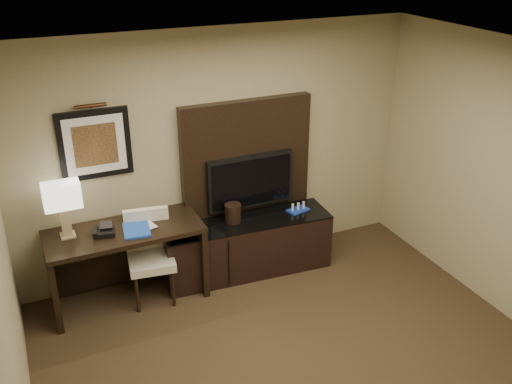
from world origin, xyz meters
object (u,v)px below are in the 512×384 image
ice_bucket (233,213)px  minibar_tray (298,207)px  table_lamp (64,209)px  credenza (247,246)px  desk_chair (151,260)px  desk_phone (104,230)px  desk (128,265)px  tv (250,181)px

ice_bucket → minibar_tray: (0.77, -0.07, -0.06)m
table_lamp → minibar_tray: size_ratio=2.44×
credenza → desk_chair: bearing=-170.8°
desk_phone → ice_bucket: bearing=13.6°
desk_phone → minibar_tray: (2.16, -0.00, -0.19)m
credenza → desk_chair: size_ratio=1.97×
desk → minibar_tray: (1.97, -0.03, 0.28)m
table_lamp → desk_phone: table_lamp is taller
credenza → desk_chair: (-1.11, -0.11, 0.15)m
table_lamp → minibar_tray: table_lamp is taller
desk → table_lamp: table_lamp is taller
table_lamp → ice_bucket: size_ratio=2.90×
desk → minibar_tray: size_ratio=6.41×
desk_phone → ice_bucket: desk_phone is taller
tv → desk_chair: (-1.24, -0.30, -0.54)m
tv → table_lamp: (-2.00, -0.11, 0.11)m
desk → minibar_tray: desk is taller
tv → minibar_tray: (0.50, -0.22, -0.33)m
credenza → desk_phone: bearing=-175.3°
desk → ice_bucket: size_ratio=7.61×
desk_chair → credenza: bearing=13.3°
desk → ice_bucket: 1.24m
credenza → desk_phone: size_ratio=9.37×
desk_chair → desk: bearing=162.7°
ice_bucket → desk_chair: bearing=-171.5°
desk_phone → minibar_tray: size_ratio=0.83×
ice_bucket → minibar_tray: size_ratio=0.84×
desk → credenza: desk is taller
table_lamp → desk_phone: 0.43m
tv → desk_phone: (-1.66, -0.22, -0.14)m
desk_chair → ice_bucket: 1.02m
credenza → table_lamp: 2.03m
desk_chair → desk_phone: size_ratio=4.76×
ice_bucket → desk_phone: bearing=-177.3°
desk_phone → minibar_tray: 2.17m
tv → minibar_tray: tv is taller
tv → table_lamp: 2.00m
desk_chair → minibar_tray: (1.74, 0.08, 0.21)m
desk → ice_bucket: bearing=1.0°
desk_chair → desk_phone: 0.59m
tv → minibar_tray: 0.63m
desk → tv: tv is taller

